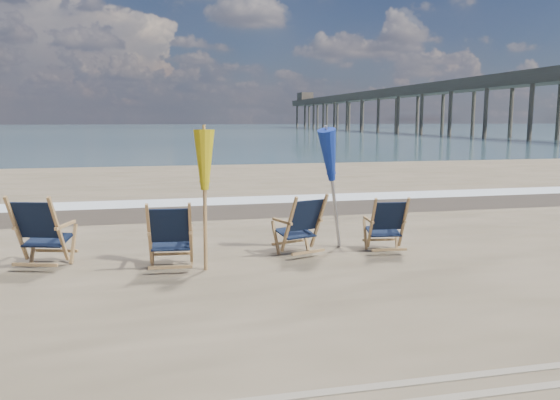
% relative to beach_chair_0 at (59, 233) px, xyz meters
% --- Properties ---
extents(ocean, '(400.00, 400.00, 0.00)m').
position_rel_beach_chair_0_xyz_m(ocean, '(3.28, 125.93, -0.55)').
color(ocean, '#3D5A65').
rests_on(ocean, ground).
extents(surf_foam, '(200.00, 1.40, 0.01)m').
position_rel_beach_chair_0_xyz_m(surf_foam, '(3.28, 6.23, -0.55)').
color(surf_foam, silver).
rests_on(surf_foam, ground).
extents(wet_sand_strip, '(200.00, 2.60, 0.00)m').
position_rel_beach_chair_0_xyz_m(wet_sand_strip, '(3.28, 4.73, -0.55)').
color(wet_sand_strip, '#42362A').
rests_on(wet_sand_strip, ground).
extents(beach_chair_0, '(0.91, 0.97, 1.11)m').
position_rel_beach_chair_0_xyz_m(beach_chair_0, '(0.00, 0.00, 0.00)').
color(beach_chair_0, black).
rests_on(beach_chair_0, ground).
extents(beach_chair_1, '(0.72, 0.79, 1.02)m').
position_rel_beach_chair_0_xyz_m(beach_chair_1, '(1.84, -0.47, -0.04)').
color(beach_chair_1, black).
rests_on(beach_chair_1, ground).
extents(beach_chair_2, '(0.84, 0.89, 1.01)m').
position_rel_beach_chair_0_xyz_m(beach_chair_2, '(3.90, 0.06, -0.05)').
color(beach_chair_2, black).
rests_on(beach_chair_2, ground).
extents(beach_chair_3, '(0.68, 0.74, 0.95)m').
position_rel_beach_chair_0_xyz_m(beach_chair_3, '(5.26, -0.17, -0.08)').
color(beach_chair_3, black).
rests_on(beach_chair_3, ground).
extents(umbrella_yellow, '(0.30, 0.30, 1.99)m').
position_rel_beach_chair_0_xyz_m(umbrella_yellow, '(2.05, -0.40, 0.93)').
color(umbrella_yellow, '#AE834E').
rests_on(umbrella_yellow, ground).
extents(umbrella_blue, '(0.30, 0.30, 2.05)m').
position_rel_beach_chair_0_xyz_m(umbrella_blue, '(4.24, 0.34, 0.98)').
color(umbrella_blue, '#A5A5AD').
rests_on(umbrella_blue, ground).
extents(fishing_pier, '(4.40, 140.00, 9.30)m').
position_rel_beach_chair_0_xyz_m(fishing_pier, '(41.28, 71.93, 4.10)').
color(fishing_pier, brown).
rests_on(fishing_pier, ground).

